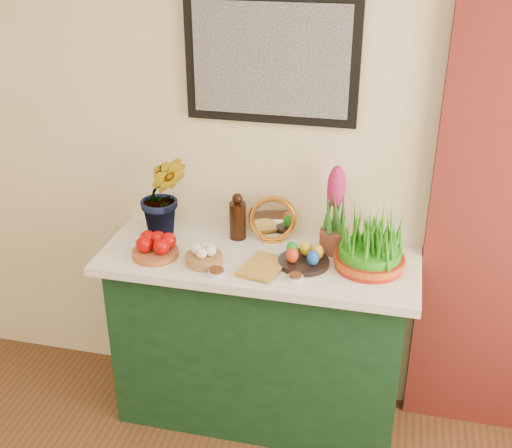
{
  "coord_description": "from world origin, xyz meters",
  "views": [
    {
      "loc": [
        0.65,
        -0.4,
        2.26
      ],
      "look_at": [
        0.1,
        1.95,
        1.07
      ],
      "focal_mm": 45.0,
      "sensor_mm": 36.0,
      "label": 1
    }
  ],
  "objects_px": {
    "sideboard": "(258,342)",
    "mirror": "(273,219)",
    "hyacinth_green": "(163,182)",
    "book": "(246,262)",
    "wheatgrass_sabzeh": "(370,245)"
  },
  "relations": [
    {
      "from": "sideboard",
      "to": "hyacinth_green",
      "type": "distance_m",
      "value": 0.87
    },
    {
      "from": "hyacinth_green",
      "to": "book",
      "type": "relative_size",
      "value": 2.44
    },
    {
      "from": "mirror",
      "to": "wheatgrass_sabzeh",
      "type": "xyz_separation_m",
      "value": [
        0.45,
        -0.15,
        0.0
      ]
    },
    {
      "from": "mirror",
      "to": "wheatgrass_sabzeh",
      "type": "bearing_deg",
      "value": -18.03
    },
    {
      "from": "mirror",
      "to": "hyacinth_green",
      "type": "bearing_deg",
      "value": -173.89
    },
    {
      "from": "hyacinth_green",
      "to": "mirror",
      "type": "xyz_separation_m",
      "value": [
        0.5,
        0.05,
        -0.16
      ]
    },
    {
      "from": "sideboard",
      "to": "book",
      "type": "height_order",
      "value": "book"
    },
    {
      "from": "mirror",
      "to": "wheatgrass_sabzeh",
      "type": "height_order",
      "value": "wheatgrass_sabzeh"
    },
    {
      "from": "sideboard",
      "to": "hyacinth_green",
      "type": "relative_size",
      "value": 2.48
    },
    {
      "from": "sideboard",
      "to": "hyacinth_green",
      "type": "bearing_deg",
      "value": 167.35
    },
    {
      "from": "hyacinth_green",
      "to": "mirror",
      "type": "relative_size",
      "value": 2.32
    },
    {
      "from": "sideboard",
      "to": "mirror",
      "type": "bearing_deg",
      "value": 79.76
    },
    {
      "from": "sideboard",
      "to": "wheatgrass_sabzeh",
      "type": "xyz_separation_m",
      "value": [
        0.48,
        0.01,
        0.57
      ]
    },
    {
      "from": "hyacinth_green",
      "to": "mirror",
      "type": "bearing_deg",
      "value": -11.19
    },
    {
      "from": "hyacinth_green",
      "to": "wheatgrass_sabzeh",
      "type": "xyz_separation_m",
      "value": [
        0.95,
        -0.09,
        -0.15
      ]
    }
  ]
}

